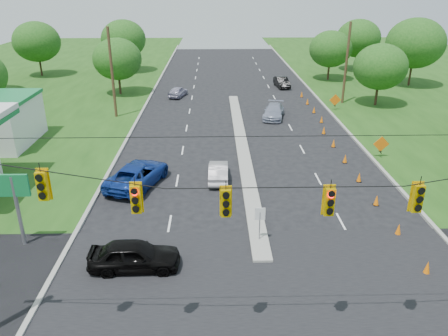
{
  "coord_description": "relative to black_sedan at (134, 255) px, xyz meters",
  "views": [
    {
      "loc": [
        -2.38,
        -14.04,
        12.88
      ],
      "look_at": [
        -1.81,
        9.61,
        2.8
      ],
      "focal_mm": 35.0,
      "sensor_mm": 36.0,
      "label": 1
    }
  ],
  "objects": [
    {
      "name": "ground",
      "position": [
        6.27,
        -3.76,
        -0.75
      ],
      "size": [
        160.0,
        160.0,
        0.0
      ],
      "primitive_type": "plane",
      "color": "black",
      "rests_on": "ground"
    },
    {
      "name": "blue_pickup",
      "position": [
        -1.36,
        9.57,
        0.05
      ],
      "size": [
        4.35,
        6.32,
        1.61
      ],
      "primitive_type": "imported",
      "rotation": [
        0.0,
        0.0,
        2.82
      ],
      "color": "navy",
      "rests_on": "ground"
    },
    {
      "name": "work_sign_1",
      "position": [
        17.07,
        14.24,
        0.34
      ],
      "size": [
        1.27,
        0.58,
        1.37
      ],
      "color": "black",
      "rests_on": "ground"
    },
    {
      "name": "cone_7",
      "position": [
        14.62,
        23.74,
        -0.4
      ],
      "size": [
        0.32,
        0.32,
        0.7
      ],
      "primitive_type": "cone",
      "color": "orange",
      "rests_on": "ground"
    },
    {
      "name": "curb_right",
      "position": [
        16.37,
        26.24,
        -0.75
      ],
      "size": [
        0.25,
        110.0,
        0.16
      ],
      "primitive_type": "cube",
      "color": "gray",
      "rests_on": "ground"
    },
    {
      "name": "curb_left",
      "position": [
        -3.83,
        26.24,
        -0.75
      ],
      "size": [
        0.25,
        110.0,
        0.16
      ],
      "primitive_type": "cube",
      "color": "gray",
      "rests_on": "ground"
    },
    {
      "name": "cone_6",
      "position": [
        14.02,
        20.24,
        -0.4
      ],
      "size": [
        0.32,
        0.32,
        0.7
      ],
      "primitive_type": "cone",
      "color": "orange",
      "rests_on": "ground"
    },
    {
      "name": "cone_0",
      "position": [
        14.02,
        -0.76,
        -0.4
      ],
      "size": [
        0.32,
        0.32,
        0.7
      ],
      "primitive_type": "cone",
      "color": "orange",
      "rests_on": "ground"
    },
    {
      "name": "tree_10",
      "position": [
        30.27,
        40.24,
        4.83
      ],
      "size": [
        7.56,
        7.56,
        8.82
      ],
      "color": "black",
      "rests_on": "ground"
    },
    {
      "name": "tree_6",
      "position": [
        -9.73,
        51.24,
        4.21
      ],
      "size": [
        6.72,
        6.72,
        7.84
      ],
      "color": "black",
      "rests_on": "ground"
    },
    {
      "name": "tree_12",
      "position": [
        20.27,
        44.24,
        3.59
      ],
      "size": [
        5.88,
        5.88,
        6.86
      ],
      "color": "black",
      "rests_on": "ground"
    },
    {
      "name": "utility_pole_far_left",
      "position": [
        -6.23,
        26.24,
        3.75
      ],
      "size": [
        0.28,
        0.28,
        9.0
      ],
      "primitive_type": "cylinder",
      "color": "#422D1C",
      "rests_on": "ground"
    },
    {
      "name": "black_sedan",
      "position": [
        0.0,
        0.0,
        0.0
      ],
      "size": [
        4.43,
        1.86,
        1.5
      ],
      "primitive_type": "imported",
      "rotation": [
        0.0,
        0.0,
        1.59
      ],
      "color": "black",
      "rests_on": "ground"
    },
    {
      "name": "cone_2",
      "position": [
        14.02,
        6.24,
        -0.4
      ],
      "size": [
        0.32,
        0.32,
        0.7
      ],
      "primitive_type": "cone",
      "color": "orange",
      "rests_on": "ground"
    },
    {
      "name": "cone_10",
      "position": [
        14.62,
        34.24,
        -0.4
      ],
      "size": [
        0.32,
        0.32,
        0.7
      ],
      "primitive_type": "cone",
      "color": "orange",
      "rests_on": "ground"
    },
    {
      "name": "cone_8",
      "position": [
        14.62,
        27.24,
        -0.4
      ],
      "size": [
        0.32,
        0.32,
        0.7
      ],
      "primitive_type": "cone",
      "color": "orange",
      "rests_on": "ground"
    },
    {
      "name": "utility_pole_far_right",
      "position": [
        18.77,
        31.24,
        3.75
      ],
      "size": [
        0.28,
        0.28,
        9.0
      ],
      "primitive_type": "cylinder",
      "color": "#422D1C",
      "rests_on": "ground"
    },
    {
      "name": "tree_9",
      "position": [
        22.27,
        30.24,
        3.59
      ],
      "size": [
        5.88,
        5.88,
        6.86
      ],
      "color": "black",
      "rests_on": "ground"
    },
    {
      "name": "tree_5",
      "position": [
        -7.73,
        36.24,
        3.59
      ],
      "size": [
        5.88,
        5.88,
        6.86
      ],
      "color": "black",
      "rests_on": "ground"
    },
    {
      "name": "cone_9",
      "position": [
        14.62,
        30.74,
        -0.4
      ],
      "size": [
        0.32,
        0.32,
        0.7
      ],
      "primitive_type": "cone",
      "color": "orange",
      "rests_on": "ground"
    },
    {
      "name": "median",
      "position": [
        6.27,
        17.24,
        -0.75
      ],
      "size": [
        1.0,
        34.0,
        0.18
      ],
      "primitive_type": "cube",
      "color": "gray",
      "rests_on": "ground"
    },
    {
      "name": "cone_4",
      "position": [
        14.02,
        13.24,
        -0.4
      ],
      "size": [
        0.32,
        0.32,
        0.7
      ],
      "primitive_type": "cone",
      "color": "orange",
      "rests_on": "ground"
    },
    {
      "name": "work_sign_2",
      "position": [
        17.07,
        28.24,
        0.34
      ],
      "size": [
        1.27,
        0.58,
        1.37
      ],
      "color": "black",
      "rests_on": "ground"
    },
    {
      "name": "silver_car_far",
      "position": [
        10.07,
        25.57,
        -0.06
      ],
      "size": [
        2.93,
        5.04,
        1.37
      ],
      "primitive_type": "imported",
      "rotation": [
        0.0,
        0.0,
        -0.22
      ],
      "color": "#8B92A8",
      "rests_on": "ground"
    },
    {
      "name": "cone_3",
      "position": [
        14.02,
        9.74,
        -0.4
      ],
      "size": [
        0.32,
        0.32,
        0.7
      ],
      "primitive_type": "cone",
      "color": "orange",
      "rests_on": "ground"
    },
    {
      "name": "tree_4",
      "position": [
        -21.73,
        48.24,
        4.21
      ],
      "size": [
        6.72,
        6.72,
        7.84
      ],
      "color": "black",
      "rests_on": "ground"
    },
    {
      "name": "white_sedan",
      "position": [
        4.18,
        10.31,
        -0.12
      ],
      "size": [
        1.42,
        3.86,
        1.26
      ],
      "primitive_type": "imported",
      "rotation": [
        0.0,
        0.0,
        3.12
      ],
      "color": "silver",
      "rests_on": "ground"
    },
    {
      "name": "dark_car_receding",
      "position": [
        12.99,
        39.76,
        -0.08
      ],
      "size": [
        1.89,
        4.22,
        1.35
      ],
      "primitive_type": "imported",
      "rotation": [
        0.0,
        0.0,
        0.12
      ],
      "color": "black",
      "rests_on": "ground"
    },
    {
      "name": "cone_5",
      "position": [
        14.02,
        16.74,
        -0.4
      ],
      "size": [
        0.32,
        0.32,
        0.7
      ],
      "primitive_type": "cone",
      "color": "orange",
      "rests_on": "ground"
    },
    {
      "name": "cone_1",
      "position": [
        14.02,
        2.74,
        -0.4
      ],
      "size": [
        0.32,
        0.32,
        0.7
      ],
      "primitive_type": "cone",
      "color": "orange",
      "rests_on": "ground"
    },
    {
      "name": "signal_span",
      "position": [
        6.22,
        -4.76,
        4.22
      ],
      "size": [
        25.6,
        0.32,
        9.0
      ],
      "color": "#422D1C",
      "rests_on": "ground"
    },
    {
      "name": "cross_street",
      "position": [
        6.27,
        -3.76,
        -0.75
      ],
      "size": [
        160.0,
        14.0,
        0.02
      ],
      "primitive_type": "cube",
      "color": "black",
      "rests_on": "ground"
    },
    {
      "name": "tree_11",
      "position": [
        26.27,
        51.24,
        4.21
      ],
      "size": [
        6.72,
        6.72,
        7.84
      ],
      "color": "black",
      "rests_on": "ground"
    },
    {
      "name": "silver_car_oncoming",
      "position": [
        -0.45,
        34.83,
        -0.11
      ],
      "size": [
        2.48,
        4.0,
        1.27
      ],
      "primitive_type": "imported",
      "rotation": [
        0.0,
        0.0,
        2.86
      ],
      "color": "#9994AD",
      "rests_on": "ground"
    },
    {
      "name": "median_sign",
      "position": [
        6.27,
        2.24,
        0.71
      ],
      "size": [
        0.55,
        0.06,
        2.05
      ],
      "color": "gray",
      "rests_on": "ground"
    }
  ]
}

